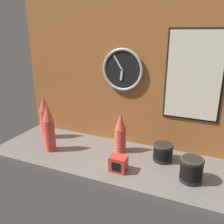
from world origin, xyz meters
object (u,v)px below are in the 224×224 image
(cup_stack_left, at_px, (49,128))
(napkin_dispenser, at_px, (118,164))
(bowl_stack_right, at_px, (163,152))
(cup_stack_far_left, at_px, (45,117))
(cup_stack_center_right, at_px, (120,133))
(menu_board, at_px, (194,76))
(wall_clock, at_px, (123,70))
(bowl_stack_far_right, at_px, (191,169))

(cup_stack_left, height_order, napkin_dispenser, cup_stack_left)
(bowl_stack_right, bearing_deg, cup_stack_far_left, -179.57)
(cup_stack_center_right, height_order, bowl_stack_right, cup_stack_center_right)
(cup_stack_far_left, bearing_deg, cup_stack_center_right, 1.42)
(cup_stack_center_right, bearing_deg, cup_stack_left, -158.82)
(cup_stack_left, xyz_separation_m, menu_board, (0.87, 0.33, 0.36))
(cup_stack_center_right, relative_size, cup_stack_left, 0.82)
(cup_stack_far_left, xyz_separation_m, bowl_stack_right, (0.90, 0.01, -0.10))
(wall_clock, bearing_deg, menu_board, 1.11)
(wall_clock, bearing_deg, cup_stack_center_right, -72.80)
(bowl_stack_right, height_order, menu_board, menu_board)
(menu_board, bearing_deg, wall_clock, -178.89)
(wall_clock, height_order, napkin_dispenser, wall_clock)
(bowl_stack_far_right, height_order, wall_clock, wall_clock)
(cup_stack_center_right, bearing_deg, bowl_stack_far_right, -19.02)
(cup_stack_left, bearing_deg, wall_clock, 38.23)
(cup_stack_far_left, bearing_deg, napkin_dispenser, -17.37)
(cup_stack_far_left, bearing_deg, bowl_stack_right, 0.43)
(bowl_stack_far_right, xyz_separation_m, menu_board, (-0.06, 0.32, 0.45))
(cup_stack_left, xyz_separation_m, napkin_dispenser, (0.53, -0.06, -0.12))
(wall_clock, relative_size, napkin_dispenser, 2.94)
(wall_clock, bearing_deg, bowl_stack_far_right, -30.58)
(cup_stack_center_right, xyz_separation_m, cup_stack_far_left, (-0.61, -0.02, 0.03))
(cup_stack_center_right, xyz_separation_m, cup_stack_left, (-0.45, -0.17, 0.03))
(cup_stack_far_left, distance_m, cup_stack_left, 0.22)
(cup_stack_far_left, height_order, wall_clock, wall_clock)
(cup_stack_center_right, relative_size, cup_stack_far_left, 0.82)
(bowl_stack_far_right, relative_size, bowl_stack_right, 1.09)
(cup_stack_center_right, bearing_deg, cup_stack_far_left, -178.58)
(bowl_stack_right, bearing_deg, wall_clock, 155.66)
(menu_board, relative_size, napkin_dispenser, 5.69)
(bowl_stack_right, bearing_deg, cup_stack_left, -167.42)
(bowl_stack_far_right, bearing_deg, menu_board, 101.39)
(menu_board, distance_m, napkin_dispenser, 0.70)
(menu_board, bearing_deg, cup_stack_center_right, -159.72)
(cup_stack_center_right, relative_size, wall_clock, 0.94)
(bowl_stack_right, relative_size, napkin_dispenser, 1.29)
(bowl_stack_far_right, bearing_deg, cup_stack_left, -179.46)
(cup_stack_left, distance_m, napkin_dispenser, 0.55)
(cup_stack_left, xyz_separation_m, wall_clock, (0.41, 0.32, 0.37))
(bowl_stack_right, relative_size, menu_board, 0.23)
(bowl_stack_right, xyz_separation_m, napkin_dispenser, (-0.22, -0.22, -0.02))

